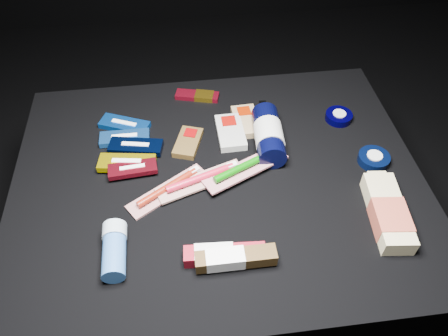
{
  "coord_description": "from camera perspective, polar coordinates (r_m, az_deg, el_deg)",
  "views": [
    {
      "loc": [
        -0.07,
        -0.69,
        1.19
      ],
      "look_at": [
        0.01,
        0.01,
        0.42
      ],
      "focal_mm": 35.0,
      "sensor_mm": 36.0,
      "label": 1
    }
  ],
  "objects": [
    {
      "name": "clif_bar_2",
      "position": [
        1.18,
        2.86,
        6.28
      ],
      "size": [
        0.07,
        0.12,
        0.02
      ],
      "rotation": [
        0.0,
        0.0,
        0.04
      ],
      "color": "#967B54",
      "rests_on": "cloth_table"
    },
    {
      "name": "cream_tin_lower",
      "position": [
        1.13,
        18.97,
        1.16
      ],
      "size": [
        0.08,
        0.08,
        0.02
      ],
      "rotation": [
        0.0,
        0.0,
        0.27
      ],
      "color": "black",
      "rests_on": "cloth_table"
    },
    {
      "name": "toothpaste_carton_green",
      "position": [
        0.89,
        1.07,
        -11.76
      ],
      "size": [
        0.16,
        0.04,
        0.03
      ],
      "rotation": [
        0.0,
        0.0,
        -0.0
      ],
      "color": "#3E2A11",
      "rests_on": "cloth_table"
    },
    {
      "name": "lotion_bottle",
      "position": [
        1.1,
        5.83,
        4.34
      ],
      "size": [
        0.08,
        0.22,
        0.07
      ],
      "rotation": [
        0.0,
        0.0,
        -0.07
      ],
      "color": "black",
      "rests_on": "cloth_table"
    },
    {
      "name": "clif_bar_1",
      "position": [
        1.15,
        0.82,
        4.87
      ],
      "size": [
        0.07,
        0.13,
        0.02
      ],
      "rotation": [
        0.0,
        0.0,
        0.02
      ],
      "color": "#A8A8A1",
      "rests_on": "cloth_table"
    },
    {
      "name": "toothbrush_pack_1",
      "position": [
        1.02,
        -2.93,
        -1.45
      ],
      "size": [
        0.22,
        0.12,
        0.02
      ],
      "rotation": [
        0.0,
        0.0,
        0.33
      ],
      "color": "beige",
      "rests_on": "cloth_table"
    },
    {
      "name": "ground",
      "position": [
        1.37,
        -0.58,
        -12.3
      ],
      "size": [
        3.0,
        3.0,
        0.0
      ],
      "primitive_type": "plane",
      "color": "black",
      "rests_on": "ground"
    },
    {
      "name": "toothbrush_pack_0",
      "position": [
        1.02,
        -7.22,
        -2.68
      ],
      "size": [
        0.2,
        0.15,
        0.02
      ],
      "rotation": [
        0.0,
        0.0,
        0.58
      ],
      "color": "beige",
      "rests_on": "cloth_table"
    },
    {
      "name": "toothpaste_carton_red",
      "position": [
        0.9,
        -0.4,
        -11.28
      ],
      "size": [
        0.17,
        0.05,
        0.03
      ],
      "rotation": [
        0.0,
        0.0,
        -0.06
      ],
      "color": "maroon",
      "rests_on": "cloth_table"
    },
    {
      "name": "luna_bar_1",
      "position": [
        1.15,
        -12.84,
        3.87
      ],
      "size": [
        0.13,
        0.05,
        0.02
      ],
      "rotation": [
        0.0,
        0.0,
        -0.0
      ],
      "color": "#1F5CB1",
      "rests_on": "cloth_table"
    },
    {
      "name": "luna_bar_3",
      "position": [
        1.08,
        -12.56,
        0.64
      ],
      "size": [
        0.14,
        0.07,
        0.02
      ],
      "rotation": [
        0.0,
        0.0,
        -0.15
      ],
      "color": "#CAB106",
      "rests_on": "cloth_table"
    },
    {
      "name": "luna_bar_0",
      "position": [
        1.2,
        -12.85,
        5.52
      ],
      "size": [
        0.14,
        0.1,
        0.02
      ],
      "rotation": [
        0.0,
        0.0,
        -0.41
      ],
      "color": "#0D49A8",
      "rests_on": "cloth_table"
    },
    {
      "name": "clif_bar_0",
      "position": [
        1.12,
        -4.67,
        3.48
      ],
      "size": [
        0.09,
        0.12,
        0.02
      ],
      "rotation": [
        0.0,
        0.0,
        -0.33
      ],
      "color": "#4A3617",
      "rests_on": "cloth_table"
    },
    {
      "name": "toothbrush_pack_2",
      "position": [
        1.04,
        3.0,
        0.17
      ],
      "size": [
        0.22,
        0.14,
        0.02
      ],
      "rotation": [
        0.0,
        0.0,
        0.45
      ],
      "color": "beige",
      "rests_on": "cloth_table"
    },
    {
      "name": "power_bar",
      "position": [
        1.26,
        -3.21,
        9.39
      ],
      "size": [
        0.13,
        0.07,
        0.02
      ],
      "rotation": [
        0.0,
        0.0,
        -0.26
      ],
      "color": "maroon",
      "rests_on": "cloth_table"
    },
    {
      "name": "luna_bar_4",
      "position": [
        1.06,
        -11.84,
        -0.11
      ],
      "size": [
        0.12,
        0.05,
        0.02
      ],
      "rotation": [
        0.0,
        0.0,
        0.08
      ],
      "color": "maroon",
      "rests_on": "cloth_table"
    },
    {
      "name": "cloth_table",
      "position": [
        1.2,
        -0.65,
        -7.51
      ],
      "size": [
        0.98,
        0.78,
        0.4
      ],
      "primitive_type": "cube",
      "color": "black",
      "rests_on": "ground"
    },
    {
      "name": "bodywash_bottle",
      "position": [
        1.02,
        20.63,
        -5.58
      ],
      "size": [
        0.09,
        0.21,
        0.04
      ],
      "rotation": [
        0.0,
        0.0,
        -0.11
      ],
      "color": "#CEBE8C",
      "rests_on": "cloth_table"
    },
    {
      "name": "cream_tin_upper",
      "position": [
        1.23,
        14.76,
        6.52
      ],
      "size": [
        0.07,
        0.07,
        0.02
      ],
      "rotation": [
        0.0,
        0.0,
        0.16
      ],
      "color": "black",
      "rests_on": "cloth_table"
    },
    {
      "name": "deodorant_stick",
      "position": [
        0.92,
        -14.15,
        -10.29
      ],
      "size": [
        0.05,
        0.12,
        0.05
      ],
      "rotation": [
        0.0,
        0.0,
        0.01
      ],
      "color": "#2F5C9D",
      "rests_on": "cloth_table"
    },
    {
      "name": "luna_bar_2",
      "position": [
        1.12,
        -11.45,
        2.78
      ],
      "size": [
        0.14,
        0.07,
        0.02
      ],
      "rotation": [
        0.0,
        0.0,
        -0.2
      ],
      "color": "black",
      "rests_on": "cloth_table"
    }
  ]
}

